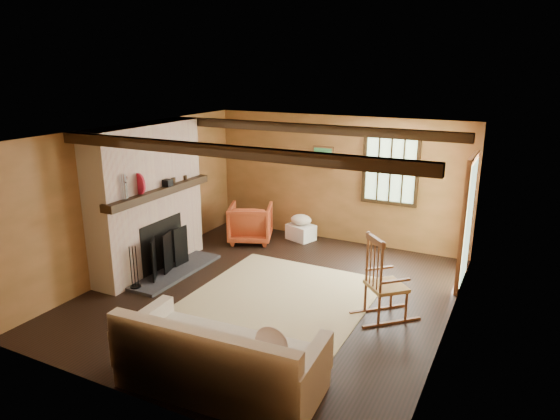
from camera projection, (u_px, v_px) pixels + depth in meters
The scene contains 10 objects.
ground at pixel (270, 294), 7.43m from camera, with size 5.50×5.50×0.00m, color black.
room_envelope at pixel (291, 185), 7.10m from camera, with size 5.02×5.52×2.44m.
fireplace at pixel (149, 205), 8.08m from camera, with size 1.02×2.30×2.40m.
rug at pixel (276, 302), 7.17m from camera, with size 2.50×3.00×0.01m, color tan.
rocking_chair at pixel (384, 283), 6.62m from camera, with size 0.91×0.90×1.17m.
sofa at pixel (220, 364), 5.16m from camera, with size 2.18×1.06×0.86m.
firewood_pile at pixel (244, 221), 10.49m from camera, with size 0.72×0.13×0.26m.
laundry_basket at pixel (301, 232), 9.72m from camera, with size 0.50×0.38×0.30m, color white.
basket_pillow at pixel (301, 220), 9.65m from camera, with size 0.41×0.33×0.21m, color white.
armchair at pixel (250, 223), 9.58m from camera, with size 0.78×0.81×0.73m, color #BF6026.
Camera 1 is at (3.20, -5.98, 3.28)m, focal length 32.00 mm.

